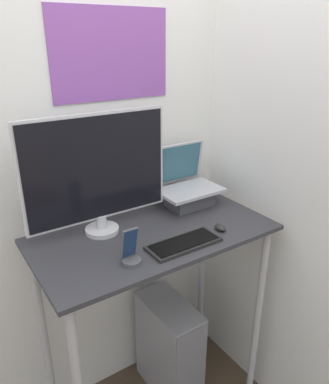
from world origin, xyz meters
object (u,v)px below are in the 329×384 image
object	(u,v)px
laptop	(187,190)
cell_phone	(131,253)
mouse	(220,228)
computer_tower	(169,348)
keyboard	(184,243)
monitor	(98,174)

from	to	relation	value
laptop	cell_phone	bearing A→B (deg)	-147.72
mouse	computer_tower	bearing A→B (deg)	116.53
mouse	computer_tower	world-z (taller)	mouse
computer_tower	mouse	bearing A→B (deg)	-63.47
laptop	cell_phone	xyz separation A→B (m)	(-0.51, -0.32, -0.04)
laptop	cell_phone	distance (m)	0.60
laptop	cell_phone	world-z (taller)	laptop
keyboard	cell_phone	size ratio (longest dim) A/B	2.14
cell_phone	computer_tower	distance (m)	0.96
monitor	cell_phone	size ratio (longest dim) A/B	4.32
keyboard	cell_phone	bearing A→B (deg)	178.32
cell_phone	computer_tower	bearing A→B (deg)	34.51
cell_phone	laptop	bearing A→B (deg)	32.28
keyboard	mouse	distance (m)	0.21
monitor	keyboard	bearing A→B (deg)	-51.84
keyboard	computer_tower	xyz separation A→B (m)	(0.10, 0.24, -0.83)
monitor	computer_tower	bearing A→B (deg)	-9.16
keyboard	laptop	bearing A→B (deg)	51.59
keyboard	mouse	bearing A→B (deg)	3.81
monitor	computer_tower	size ratio (longest dim) A/B	1.09
monitor	mouse	xyz separation A→B (m)	(0.45, -0.28, -0.26)
monitor	computer_tower	distance (m)	1.14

